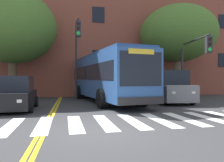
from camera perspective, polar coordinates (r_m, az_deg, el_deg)
name	(u,v)px	position (r m, az deg, el deg)	size (l,w,h in m)	color
ground_plane	(102,131)	(6.81, -2.73, -13.03)	(120.00, 120.00, 0.00)	#38383A
crosswalk	(119,122)	(8.28, 1.80, -10.54)	(12.39, 3.42, 0.01)	white
lane_line_yellow_inner	(61,95)	(22.01, -13.18, -3.58)	(0.12, 36.00, 0.01)	gold
lane_line_yellow_outer	(63,95)	(22.00, -12.76, -3.58)	(0.12, 36.00, 0.01)	gold
city_bus	(104,76)	(15.52, -2.21, 1.23)	(4.26, 11.75, 3.25)	#2D5699
car_black_near_lane	(15,94)	(12.22, -23.91, -3.23)	(2.10, 3.90, 1.74)	black
car_grey_far_lane	(168,87)	(15.43, 14.39, -1.58)	(2.55, 5.18, 2.15)	slate
car_tan_behind_bus	(92,85)	(25.79, -5.25, -1.11)	(2.33, 4.23, 1.82)	tan
traffic_light_near_corner	(193,56)	(16.39, 20.33, 6.13)	(0.73, 4.28, 4.74)	#28282D
traffic_light_overhead	(77,47)	(15.92, -9.16, 8.86)	(0.35, 3.25, 5.88)	#28282D
street_tree_curbside_large	(178,34)	(20.70, 16.77, 11.67)	(9.32, 9.29, 8.13)	brown
street_tree_curbside_small	(12,28)	(18.41, -24.57, 12.59)	(6.70, 6.67, 8.18)	brown
building_facade	(93,31)	(25.34, -5.02, 12.89)	(31.94, 9.99, 13.98)	brown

